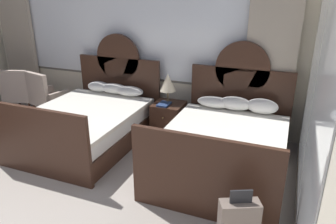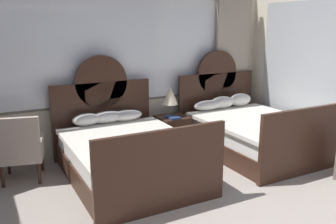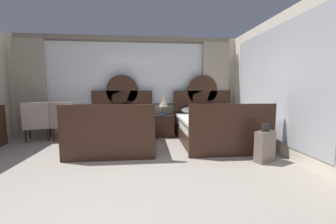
# 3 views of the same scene
# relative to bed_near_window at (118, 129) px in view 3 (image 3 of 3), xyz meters

# --- Properties ---
(ground_plane) EXTENTS (24.00, 24.00, 0.00)m
(ground_plane) POSITION_rel_bed_near_window_xyz_m (0.13, -2.62, -0.35)
(ground_plane) COLOR #9E9389
(wall_back_window) EXTENTS (6.19, 0.22, 2.70)m
(wall_back_window) POSITION_rel_bed_near_window_xyz_m (0.13, 1.19, 1.09)
(wall_back_window) COLOR beige
(wall_back_window) RESTS_ON ground_plane
(wall_right_mirror) EXTENTS (0.08, 4.41, 2.70)m
(wall_right_mirror) POSITION_rel_bed_near_window_xyz_m (3.25, -0.99, 1.00)
(wall_right_mirror) COLOR beige
(wall_right_mirror) RESTS_ON ground_plane
(bed_near_window) EXTENTS (1.63, 2.21, 1.64)m
(bed_near_window) POSITION_rel_bed_near_window_xyz_m (0.00, 0.00, 0.00)
(bed_near_window) COLOR #382116
(bed_near_window) RESTS_ON ground_plane
(bed_near_mirror) EXTENTS (1.63, 2.21, 1.64)m
(bed_near_mirror) POSITION_rel_bed_near_window_xyz_m (2.24, 0.00, 0.00)
(bed_near_mirror) COLOR #382116
(bed_near_mirror) RESTS_ON ground_plane
(nightstand_between_beds) EXTENTS (0.50, 0.52, 0.58)m
(nightstand_between_beds) POSITION_rel_bed_near_window_xyz_m (1.12, 0.70, -0.06)
(nightstand_between_beds) COLOR #382116
(nightstand_between_beds) RESTS_ON ground_plane
(table_lamp_on_nightstand) EXTENTS (0.27, 0.27, 0.51)m
(table_lamp_on_nightstand) POSITION_rel_bed_near_window_xyz_m (1.09, 0.73, 0.58)
(table_lamp_on_nightstand) COLOR brown
(table_lamp_on_nightstand) RESTS_ON nightstand_between_beds
(book_on_nightstand) EXTENTS (0.18, 0.26, 0.03)m
(book_on_nightstand) POSITION_rel_bed_near_window_xyz_m (1.08, 0.60, 0.25)
(book_on_nightstand) COLOR navy
(book_on_nightstand) RESTS_ON nightstand_between_beds
(armchair_by_window_left) EXTENTS (0.68, 0.68, 0.94)m
(armchair_by_window_left) POSITION_rel_bed_near_window_xyz_m (-1.33, 0.51, 0.13)
(armchair_by_window_left) COLOR #B29E8E
(armchair_by_window_left) RESTS_ON ground_plane
(armchair_by_window_centre) EXTENTS (0.71, 0.71, 0.94)m
(armchair_by_window_centre) POSITION_rel_bed_near_window_xyz_m (-1.99, 0.51, 0.13)
(armchair_by_window_centre) COLOR #B29E8E
(armchair_by_window_centre) RESTS_ON ground_plane
(suitcase_on_floor) EXTENTS (0.41, 0.31, 0.67)m
(suitcase_on_floor) POSITION_rel_bed_near_window_xyz_m (2.69, -1.45, -0.07)
(suitcase_on_floor) COLOR #75665B
(suitcase_on_floor) RESTS_ON ground_plane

